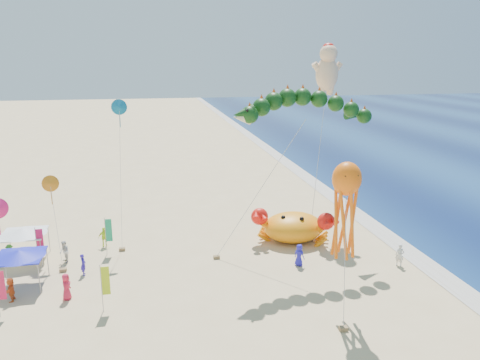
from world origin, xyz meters
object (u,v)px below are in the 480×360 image
cherub_kite (327,68)px  canopy_blue (19,254)px  octopus_kite (345,203)px  canopy_white (23,231)px  crab_inflatable (294,226)px  dragon_kite (304,112)px

cherub_kite → canopy_blue: bearing=-160.8°
octopus_kite → canopy_white: 25.03m
canopy_blue → octopus_kite: bearing=-19.5°
crab_inflatable → canopy_blue: size_ratio=2.05×
dragon_kite → canopy_white: (-21.69, 3.26, -9.26)m
cherub_kite → canopy_white: bearing=-170.6°
cherub_kite → dragon_kite: bearing=-121.7°
canopy_blue → canopy_white: size_ratio=0.97×
cherub_kite → canopy_white: (-26.39, -4.35, -12.30)m
dragon_kite → octopus_kite: dragon_kite is taller
canopy_blue → canopy_white: same height
crab_inflatable → cherub_kite: size_ratio=0.42×
dragon_kite → cherub_kite: (4.70, 7.61, 3.04)m
canopy_white → octopus_kite: bearing=-28.9°
crab_inflatable → canopy_blue: bearing=-168.6°
crab_inflatable → octopus_kite: size_ratio=0.74×
octopus_kite → canopy_blue: size_ratio=2.77×
dragon_kite → cherub_kite: bearing=58.3°
cherub_kite → octopus_kite: cherub_kite is taller
dragon_kite → canopy_blue: 22.90m
crab_inflatable → octopus_kite: octopus_kite is taller
crab_inflatable → canopy_blue: crab_inflatable is taller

